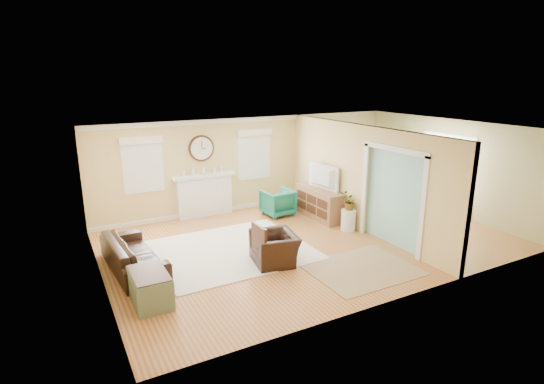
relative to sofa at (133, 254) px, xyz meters
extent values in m
plane|color=#99592A|center=(3.88, -0.36, -0.31)|extent=(9.00, 9.00, 0.00)
cube|color=#D6BE6D|center=(3.88, 2.64, 0.99)|extent=(9.00, 0.02, 2.60)
cube|color=#D6BE6D|center=(3.88, -3.36, 0.99)|extent=(9.00, 0.02, 2.60)
cube|color=#D6BE6D|center=(-0.62, -0.36, 0.99)|extent=(0.02, 6.00, 2.60)
cube|color=#D6BE6D|center=(8.38, -0.36, 0.99)|extent=(0.02, 6.00, 2.60)
cube|color=white|center=(3.88, -0.36, 2.29)|extent=(9.00, 6.00, 0.02)
cube|color=#D6BE6D|center=(5.38, 1.04, 0.99)|extent=(0.12, 3.20, 2.60)
cube|color=#D6BE6D|center=(5.38, -2.86, 0.99)|extent=(0.12, 1.00, 2.60)
cube|color=#D6BE6D|center=(5.38, -1.46, 2.09)|extent=(0.12, 1.80, 0.40)
cube|color=white|center=(5.31, -0.56, 0.79)|extent=(0.04, 0.12, 2.20)
cube|color=white|center=(5.31, -2.36, 0.79)|extent=(0.04, 0.12, 2.20)
cube|color=white|center=(5.31, -1.46, 1.89)|extent=(0.04, 1.92, 0.12)
cube|color=#87CAC5|center=(5.45, -0.36, 0.99)|extent=(0.02, 6.00, 2.60)
cube|color=white|center=(2.38, 2.52, 0.24)|extent=(1.50, 0.24, 1.10)
cube|color=white|center=(2.38, 2.49, 0.82)|extent=(1.70, 0.30, 0.08)
cube|color=black|center=(2.38, 2.62, 0.19)|extent=(0.85, 0.02, 0.75)
cube|color=gold|center=(2.38, 2.51, 0.11)|extent=(0.85, 0.02, 0.62)
cylinder|color=#422618|center=(2.38, 2.61, 1.54)|extent=(0.70, 0.06, 0.70)
cylinder|color=silver|center=(2.38, 2.57, 1.54)|extent=(0.60, 0.01, 0.60)
cube|color=black|center=(2.38, 2.57, 1.64)|extent=(0.02, 0.01, 0.20)
cube|color=black|center=(2.44, 2.57, 1.54)|extent=(0.12, 0.01, 0.02)
cube|color=white|center=(0.83, 2.62, 1.24)|extent=(0.90, 0.03, 1.30)
cube|color=white|center=(0.83, 2.59, 1.24)|extent=(1.00, 0.04, 1.40)
cube|color=white|center=(0.83, 2.55, 1.87)|extent=(1.05, 0.10, 0.18)
cube|color=white|center=(3.93, 2.62, 1.24)|extent=(0.90, 0.03, 1.30)
cube|color=white|center=(3.93, 2.59, 1.24)|extent=(1.00, 0.04, 1.40)
cube|color=white|center=(3.93, 2.55, 1.87)|extent=(1.05, 0.10, 0.18)
cube|color=white|center=(8.35, -0.36, 0.79)|extent=(0.03, 1.60, 2.10)
cube|color=white|center=(8.32, -0.36, 0.79)|extent=(0.03, 1.70, 2.20)
cylinder|color=gold|center=(6.88, -0.36, 2.14)|extent=(0.02, 0.02, 0.30)
sphere|color=white|center=(6.88, -0.36, 1.89)|extent=(0.30, 0.30, 0.30)
cube|color=white|center=(2.05, -0.06, -0.31)|extent=(3.34, 2.90, 0.02)
cube|color=tan|center=(3.97, -2.15, -0.31)|extent=(2.04, 1.67, 0.01)
cube|color=slate|center=(6.71, -0.33, -0.31)|extent=(2.23, 2.79, 0.01)
imported|color=black|center=(0.00, 0.00, 0.00)|extent=(1.00, 2.21, 0.63)
imported|color=black|center=(2.61, -1.05, 0.00)|extent=(1.00, 1.10, 0.63)
imported|color=#106451|center=(4.16, 1.62, 0.04)|extent=(0.81, 0.83, 0.71)
cube|color=slate|center=(0.00, -1.46, -0.05)|extent=(0.59, 0.96, 0.53)
cube|color=#422618|center=(0.00, -1.46, 0.23)|extent=(0.56, 0.91, 0.02)
cube|color=#946A43|center=(5.06, 0.89, 0.09)|extent=(0.55, 1.64, 0.80)
cube|color=#422618|center=(4.78, 0.40, 0.24)|extent=(0.01, 0.44, 0.22)
cube|color=#422618|center=(4.78, 0.40, -0.03)|extent=(0.01, 0.44, 0.22)
cube|color=#422618|center=(4.78, 0.89, 0.24)|extent=(0.01, 0.44, 0.22)
cube|color=#422618|center=(4.78, 0.89, -0.03)|extent=(0.01, 0.44, 0.22)
cube|color=#422618|center=(4.78, 1.38, 0.24)|extent=(0.01, 0.44, 0.22)
cube|color=#422618|center=(4.78, 1.38, -0.03)|extent=(0.01, 0.44, 0.22)
imported|color=black|center=(5.04, 0.89, 0.81)|extent=(0.29, 1.14, 0.65)
cylinder|color=white|center=(5.11, -0.27, -0.05)|extent=(0.36, 0.36, 0.53)
imported|color=#337F33|center=(5.11, -0.27, 0.43)|extent=(0.41, 0.36, 0.44)
imported|color=#422618|center=(6.71, -0.33, 0.00)|extent=(1.19, 1.89, 0.63)
cube|color=slate|center=(6.65, 0.80, 0.16)|extent=(0.52, 0.52, 0.05)
cube|color=slate|center=(6.65, 0.80, 0.43)|extent=(0.45, 0.13, 0.53)
cylinder|color=black|center=(6.86, 0.95, -0.09)|extent=(0.03, 0.03, 0.45)
cylinder|color=black|center=(6.80, 0.59, -0.09)|extent=(0.03, 0.03, 0.45)
cylinder|color=black|center=(6.51, 1.01, -0.09)|extent=(0.03, 0.03, 0.45)
cylinder|color=black|center=(6.44, 0.66, -0.09)|extent=(0.03, 0.03, 0.45)
cube|color=slate|center=(6.74, -1.41, 0.11)|extent=(0.43, 0.43, 0.05)
cube|color=slate|center=(6.74, -1.41, 0.35)|extent=(0.40, 0.08, 0.48)
cylinder|color=black|center=(6.59, -1.58, -0.11)|extent=(0.03, 0.03, 0.40)
cylinder|color=black|center=(6.56, -1.26, -0.11)|extent=(0.03, 0.03, 0.40)
cylinder|color=black|center=(6.91, -1.56, -0.11)|extent=(0.03, 0.03, 0.40)
cylinder|color=black|center=(6.89, -1.23, -0.11)|extent=(0.03, 0.03, 0.40)
cube|color=white|center=(6.07, -0.26, 0.15)|extent=(0.48, 0.48, 0.05)
cube|color=white|center=(6.07, -0.26, 0.41)|extent=(0.09, 0.44, 0.52)
cylinder|color=black|center=(5.91, -0.07, -0.10)|extent=(0.03, 0.03, 0.44)
cylinder|color=black|center=(6.27, -0.10, -0.10)|extent=(0.03, 0.03, 0.44)
cylinder|color=black|center=(5.88, -0.42, -0.10)|extent=(0.03, 0.03, 0.44)
cylinder|color=black|center=(6.23, -0.46, -0.10)|extent=(0.03, 0.03, 0.44)
cube|color=slate|center=(7.38, -0.30, 0.10)|extent=(0.47, 0.47, 0.05)
cube|color=slate|center=(7.38, -0.30, 0.34)|extent=(0.14, 0.39, 0.47)
cylinder|color=black|center=(7.50, -0.49, -0.12)|extent=(0.03, 0.03, 0.39)
cylinder|color=black|center=(7.19, -0.41, -0.12)|extent=(0.03, 0.03, 0.39)
cylinder|color=black|center=(7.57, -0.18, -0.12)|extent=(0.03, 0.03, 0.39)
cylinder|color=black|center=(7.27, -0.10, -0.12)|extent=(0.03, 0.03, 0.39)
camera|label=1|loc=(-1.24, -8.11, 3.40)|focal=28.00mm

